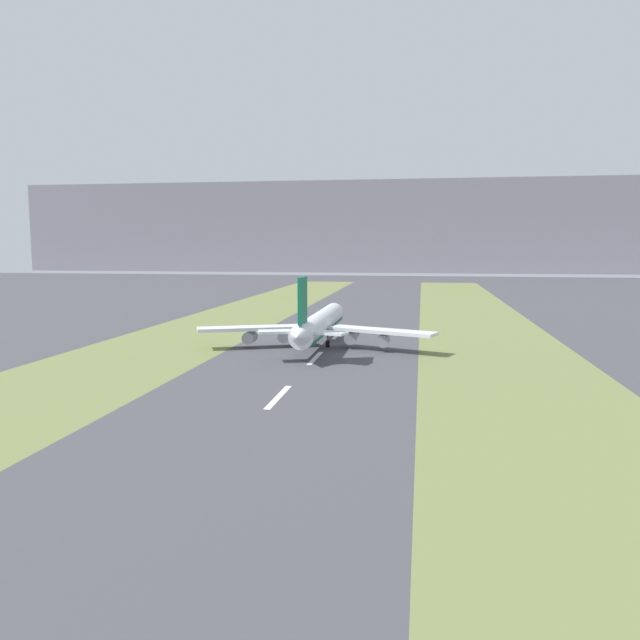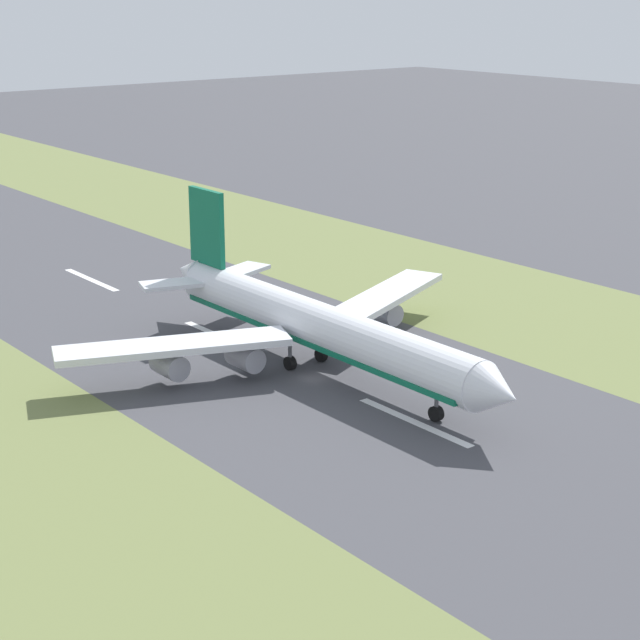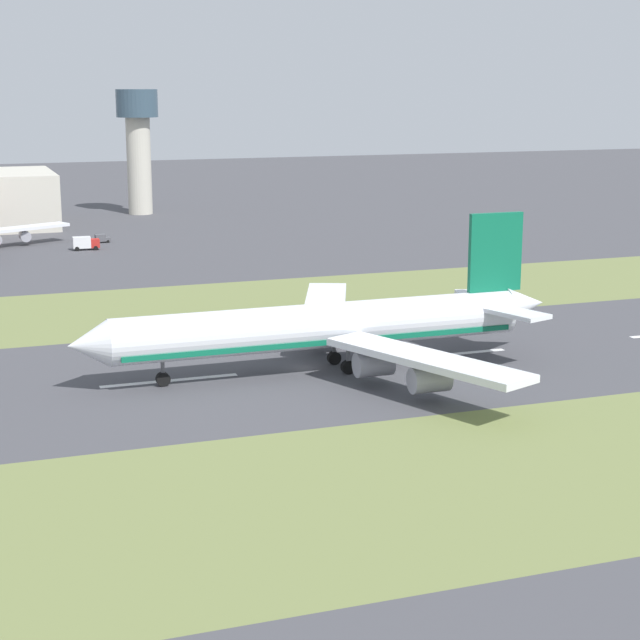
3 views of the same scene
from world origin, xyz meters
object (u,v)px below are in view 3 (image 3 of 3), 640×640
(airplane_main_jet, at_px, (333,326))
(apron_car, at_px, (101,239))
(control_tower, at_px, (138,138))
(service_truck, at_px, (85,243))

(airplane_main_jet, distance_m, apron_car, 129.15)
(airplane_main_jet, height_order, control_tower, control_tower)
(airplane_main_jet, xyz_separation_m, control_tower, (183.28, -7.92, 16.14))
(airplane_main_jet, bearing_deg, apron_car, 5.29)
(control_tower, relative_size, apron_car, 7.85)
(airplane_main_jet, bearing_deg, service_truck, 8.17)
(control_tower, relative_size, service_truck, 5.92)
(apron_car, bearing_deg, service_truck, 154.13)
(airplane_main_jet, bearing_deg, control_tower, -2.47)
(service_truck, bearing_deg, airplane_main_jet, -171.83)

